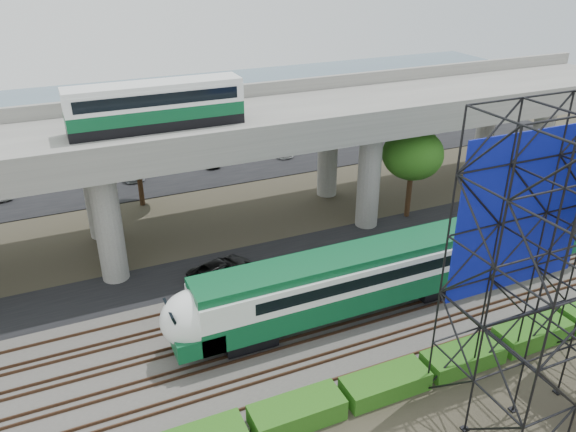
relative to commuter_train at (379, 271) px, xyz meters
name	(u,v)px	position (x,y,z in m)	size (l,w,h in m)	color
ground	(329,347)	(-4.40, -2.00, -2.88)	(140.00, 140.00, 0.00)	#474233
ballast_bed	(313,326)	(-4.40, 0.00, -2.78)	(90.00, 12.00, 0.20)	slate
service_road	(262,261)	(-4.40, 8.50, -2.84)	(90.00, 5.00, 0.08)	black
parking_lot	(181,159)	(-4.40, 32.00, -2.84)	(90.00, 18.00, 0.08)	black
harbor_water	(142,109)	(-4.40, 54.00, -2.87)	(140.00, 40.00, 0.03)	#445B70
rail_tracks	(313,324)	(-4.40, 0.00, -2.60)	(90.00, 9.52, 0.16)	#472D1E
commuter_train	(379,271)	(0.00, 0.00, 0.00)	(29.30, 3.06, 4.30)	black
overpass	(227,133)	(-4.80, 14.00, 5.33)	(80.00, 12.00, 12.40)	#9E9B93
scaffold_tower	(568,275)	(3.23, -9.98, 4.59)	(9.36, 6.36, 15.00)	black
hedge_strip	(385,383)	(-3.39, -6.30, -2.32)	(34.60, 1.80, 1.20)	#255613
trees	(173,174)	(-9.07, 14.17, 2.69)	(40.94, 16.94, 7.69)	#382314
suv	(221,269)	(-7.76, 7.60, -2.16)	(2.13, 4.62, 1.28)	black
parked_cars	(179,155)	(-4.70, 31.57, -2.17)	(37.98, 9.89, 1.32)	white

